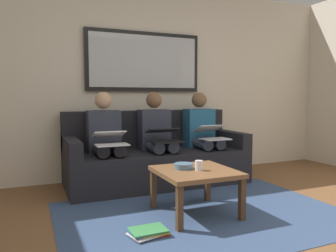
% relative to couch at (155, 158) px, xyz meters
% --- Properties ---
extents(wall_rear, '(6.00, 0.12, 2.60)m').
position_rel_couch_xyz_m(wall_rear, '(0.00, -0.48, 0.99)').
color(wall_rear, beige).
rests_on(wall_rear, ground_plane).
extents(area_rug, '(2.60, 1.80, 0.01)m').
position_rel_couch_xyz_m(area_rug, '(0.00, 1.27, -0.31)').
color(area_rug, '#33476B').
rests_on(area_rug, ground_plane).
extents(couch, '(2.20, 0.90, 0.90)m').
position_rel_couch_xyz_m(couch, '(0.00, 0.00, 0.00)').
color(couch, black).
rests_on(couch, ground_plane).
extents(framed_mirror, '(1.58, 0.05, 0.79)m').
position_rel_couch_xyz_m(framed_mirror, '(0.00, -0.39, 1.24)').
color(framed_mirror, black).
extents(coffee_table, '(0.68, 0.68, 0.42)m').
position_rel_couch_xyz_m(coffee_table, '(0.07, 1.22, 0.05)').
color(coffee_table, brown).
rests_on(coffee_table, ground_plane).
extents(cup, '(0.07, 0.07, 0.09)m').
position_rel_couch_xyz_m(cup, '(0.05, 1.25, 0.15)').
color(cup, silver).
rests_on(cup, coffee_table).
extents(bowl, '(0.17, 0.17, 0.05)m').
position_rel_couch_xyz_m(bowl, '(0.15, 1.14, 0.13)').
color(bowl, slate).
rests_on(bowl, coffee_table).
extents(person_left, '(0.38, 0.58, 1.14)m').
position_rel_couch_xyz_m(person_left, '(-0.64, 0.07, 0.30)').
color(person_left, '#235B84').
rests_on(person_left, couch).
extents(laptop_silver, '(0.34, 0.40, 0.17)m').
position_rel_couch_xyz_m(laptop_silver, '(-0.64, 0.30, 0.32)').
color(laptop_silver, silver).
extents(person_middle, '(0.38, 0.58, 1.14)m').
position_rel_couch_xyz_m(person_middle, '(0.00, 0.07, 0.30)').
color(person_middle, '#2D3342').
rests_on(person_middle, couch).
extents(laptop_black, '(0.36, 0.37, 0.16)m').
position_rel_couch_xyz_m(laptop_black, '(0.00, 0.31, 0.32)').
color(laptop_black, black).
extents(person_right, '(0.38, 0.58, 1.14)m').
position_rel_couch_xyz_m(person_right, '(0.64, 0.07, 0.30)').
color(person_right, '#2D3342').
rests_on(person_right, couch).
extents(laptop_white, '(0.35, 0.34, 0.15)m').
position_rel_couch_xyz_m(laptop_white, '(0.64, 0.31, 0.31)').
color(laptop_white, white).
extents(magazine_stack, '(0.32, 0.26, 0.05)m').
position_rel_couch_xyz_m(magazine_stack, '(0.62, 1.50, -0.28)').
color(magazine_stack, red).
rests_on(magazine_stack, ground_plane).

